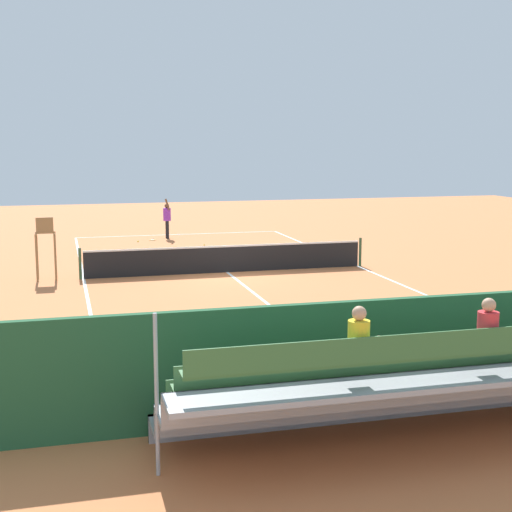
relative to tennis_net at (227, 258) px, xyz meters
name	(u,v)px	position (x,y,z in m)	size (l,w,h in m)	color
ground_plane	(227,272)	(0.00, 0.00, -0.50)	(60.00, 60.00, 0.00)	#D17542
court_line_markings	(227,272)	(0.00, -0.04, -0.50)	(10.10, 22.20, 0.01)	white
tennis_net	(227,258)	(0.00, 0.00, 0.00)	(10.30, 0.10, 1.07)	black
backdrop_wall	(404,354)	(0.00, 14.00, 0.50)	(18.00, 0.16, 2.00)	#235633
bleacher_stand	(454,379)	(-0.20, 15.38, 0.47)	(9.06, 2.40, 2.48)	#9EA0A5
umpire_chair	(45,241)	(6.20, -0.15, 0.81)	(0.67, 0.67, 2.14)	olive
courtside_bench	(484,358)	(-2.06, 13.27, 0.06)	(1.80, 0.40, 0.93)	#9E754C
equipment_bag	(406,386)	(-0.37, 13.40, -0.32)	(0.90, 0.36, 0.36)	#B22D2D
tennis_player	(167,217)	(0.75, -9.69, 0.51)	(0.37, 0.53, 1.93)	black
tennis_racket	(153,240)	(1.52, -9.23, -0.49)	(0.36, 0.58, 0.03)	black
tennis_ball_near	(138,241)	(2.25, -8.76, -0.47)	(0.07, 0.07, 0.07)	#CCDB33
tennis_ball_far	(204,245)	(-0.49, -6.83, -0.47)	(0.07, 0.07, 0.07)	#CCDB33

